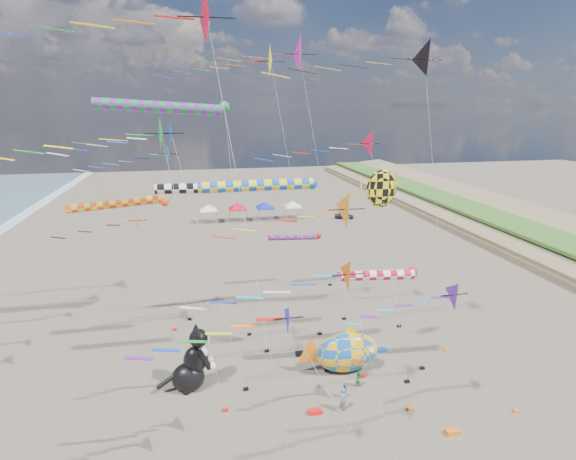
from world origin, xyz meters
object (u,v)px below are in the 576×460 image
(cat_inflatable, at_px, (191,358))
(fish_inflatable, at_px, (346,352))
(child_blue, at_px, (344,391))
(parked_car, at_px, (344,216))
(child_green, at_px, (359,379))
(person_adult, at_px, (343,400))

(cat_inflatable, height_order, fish_inflatable, cat_inflatable)
(fish_inflatable, xyz_separation_m, child_blue, (-1.19, -3.13, -1.12))
(child_blue, bearing_deg, parked_car, 35.03)
(child_blue, relative_size, parked_car, 0.32)
(child_blue, height_order, parked_car, parked_car)
(child_blue, distance_m, parked_car, 52.51)
(cat_inflatable, xyz_separation_m, parked_car, (27.20, 46.37, -1.84))
(fish_inflatable, height_order, child_blue, fish_inflatable)
(child_green, bearing_deg, fish_inflatable, 82.57)
(child_blue, bearing_deg, fish_inflatable, 32.82)
(cat_inflatable, bearing_deg, child_blue, -27.05)
(cat_inflatable, height_order, person_adult, cat_inflatable)
(person_adult, xyz_separation_m, child_green, (1.99, 2.29, -0.24))
(person_adult, xyz_separation_m, parked_car, (17.29, 51.05, -0.28))
(child_green, distance_m, parked_car, 51.10)
(child_green, bearing_deg, parked_car, 57.84)
(child_green, bearing_deg, cat_inflatable, 153.93)
(child_blue, bearing_deg, person_adult, -148.73)
(cat_inflatable, height_order, parked_car, cat_inflatable)
(child_green, relative_size, child_blue, 1.15)
(cat_inflatable, distance_m, fish_inflatable, 11.66)
(fish_inflatable, bearing_deg, child_blue, -110.83)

